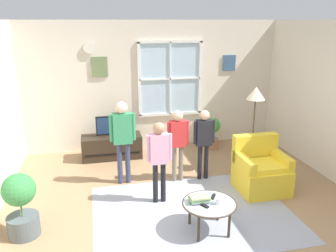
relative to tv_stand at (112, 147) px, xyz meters
name	(u,v)px	position (x,y,z in m)	size (l,w,h in m)	color
ground_plane	(195,224)	(0.96, -2.64, -0.24)	(5.99, 6.91, 0.02)	#9E7A56
back_wall	(154,85)	(0.97, 0.57, 1.12)	(5.39, 0.17, 2.68)	beige
area_rug	(192,212)	(1.00, -2.37, -0.23)	(2.84, 2.16, 0.01)	#999EAD
tv_stand	(112,147)	(0.00, 0.00, 0.00)	(1.18, 0.48, 0.46)	#2D2319
television	(111,126)	(0.00, 0.00, 0.45)	(0.58, 0.08, 0.41)	#4C4C4C
armchair	(261,171)	(2.28, -1.91, 0.09)	(0.76, 0.74, 0.87)	yellow
coffee_table	(209,205)	(1.08, -2.84, 0.15)	(0.72, 0.72, 0.41)	#99B2B7
book_stack	(199,199)	(0.96, -2.79, 0.22)	(0.28, 0.16, 0.09)	#634586
cup	(219,201)	(1.18, -2.90, 0.22)	(0.07, 0.07, 0.08)	white
remote_near_books	(204,205)	(0.99, -2.91, 0.19)	(0.04, 0.14, 0.02)	black
remote_near_cup	(213,196)	(1.18, -2.71, 0.19)	(0.04, 0.14, 0.02)	black
person_red_shirt	(178,138)	(1.04, -1.31, 0.55)	(0.38, 0.17, 1.25)	#726656
person_green_shirt	(123,133)	(0.13, -1.19, 0.66)	(0.43, 0.20, 1.43)	#333851
person_pink_shirt	(159,153)	(0.59, -1.96, 0.56)	(0.38, 0.17, 1.27)	black
person_black_shirt	(204,137)	(1.49, -1.33, 0.55)	(0.37, 0.17, 1.24)	black
potted_plant_by_window	(212,132)	(2.15, 0.04, 0.15)	(0.32, 0.32, 0.69)	#9E6B4C
potted_plant_corner	(21,204)	(-1.28, -2.42, 0.22)	(0.42, 0.42, 0.86)	#4C565B
floor_lamp	(255,102)	(2.44, -1.23, 1.09)	(0.32, 0.32, 1.58)	black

